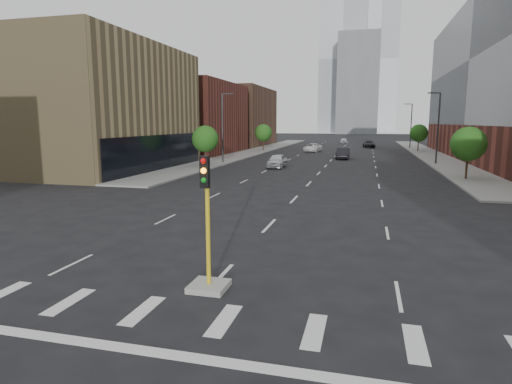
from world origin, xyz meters
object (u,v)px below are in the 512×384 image
at_px(median_traffic_signal, 208,261).
at_px(car_deep_right, 369,144).
at_px(car_near_left, 277,161).
at_px(car_far_left, 313,148).
at_px(car_distant, 344,141).
at_px(car_mid_right, 343,153).

bearing_deg(median_traffic_signal, car_deep_right, 86.29).
xyz_separation_m(median_traffic_signal, car_near_left, (-5.48, 37.59, -0.16)).
height_order(car_far_left, car_distant, car_far_left).
height_order(car_near_left, car_far_left, car_near_left).
height_order(car_mid_right, car_distant, car_mid_right).
bearing_deg(car_mid_right, car_far_left, 114.19).
relative_size(median_traffic_signal, car_deep_right, 0.85).
bearing_deg(car_near_left, median_traffic_signal, -81.21).
relative_size(car_far_left, car_deep_right, 1.06).
xyz_separation_m(car_deep_right, car_distant, (-6.11, 16.27, -0.05)).
relative_size(median_traffic_signal, car_mid_right, 0.86).
bearing_deg(car_deep_right, car_distant, 102.49).
relative_size(car_far_left, car_distant, 1.33).
xyz_separation_m(car_mid_right, car_far_left, (-6.18, 14.08, -0.08)).
distance_m(car_mid_right, car_far_left, 15.38).
height_order(median_traffic_signal, car_near_left, median_traffic_signal).
bearing_deg(car_near_left, car_far_left, 88.88).
relative_size(car_deep_right, car_distant, 1.26).
height_order(car_mid_right, car_far_left, car_mid_right).
bearing_deg(car_distant, car_mid_right, -92.24).
height_order(median_traffic_signal, car_mid_right, median_traffic_signal).
height_order(car_near_left, car_distant, car_near_left).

